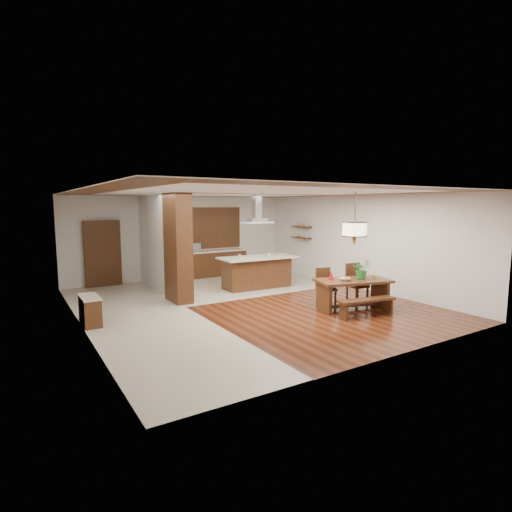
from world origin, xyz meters
TOP-DOWN VIEW (x-y plane):
  - room_shell at (0.00, 0.00)m, footprint 9.00×9.04m
  - tile_hallway at (-2.75, 0.00)m, footprint 2.50×9.00m
  - tile_kitchen at (1.25, 2.50)m, footprint 5.50×4.00m
  - soffit_band at (0.00, 0.00)m, footprint 8.00×9.00m
  - partition_pier at (-1.40, 1.20)m, footprint 0.45×1.00m
  - partition_stub at (-1.40, 3.30)m, footprint 0.18×2.40m
  - hallway_console at (-3.81, 0.20)m, footprint 0.37×0.88m
  - hallway_doorway at (-2.70, 4.40)m, footprint 1.10×0.20m
  - rear_counter at (1.00, 4.20)m, footprint 2.60×0.62m
  - kitchen_window at (1.00, 4.46)m, footprint 2.60×0.08m
  - shelf_lower at (3.87, 2.60)m, footprint 0.26×0.90m
  - shelf_upper at (3.87, 2.60)m, footprint 0.26×0.90m
  - dining_table at (1.98, -1.86)m, footprint 1.98×1.36m
  - dining_bench at (1.80, -2.48)m, footprint 1.50×0.55m
  - dining_chair_left at (1.69, -1.21)m, footprint 0.50×0.50m
  - dining_chair_right at (2.56, -1.45)m, footprint 0.49×0.49m
  - pendant_lantern at (1.98, -1.86)m, footprint 0.64×0.64m
  - foliage_plant at (2.21, -1.90)m, footprint 0.49×0.44m
  - fruit_bowl at (1.71, -1.85)m, footprint 0.29×0.29m
  - napkin_cone at (1.47, -1.62)m, footprint 0.16×0.16m
  - gold_ornament at (2.48, -2.10)m, footprint 0.07×0.07m
  - kitchen_island at (1.32, 1.59)m, footprint 2.44×1.14m
  - range_hood at (1.32, 1.59)m, footprint 0.90×0.55m
  - island_cup at (1.71, 1.51)m, footprint 0.14×0.14m
  - microwave at (0.22, 4.18)m, footprint 0.61×0.47m

SIDE VIEW (x-z plane):
  - tile_hallway at x=-2.75m, z-range 0.00..0.01m
  - tile_kitchen at x=1.25m, z-range 0.00..0.01m
  - dining_bench at x=1.80m, z-range 0.00..0.41m
  - hallway_console at x=-3.81m, z-range 0.00..0.63m
  - rear_counter at x=1.00m, z-range 0.00..0.95m
  - dining_chair_left at x=1.69m, z-range 0.00..0.96m
  - kitchen_island at x=1.32m, z-range 0.01..1.01m
  - dining_chair_right at x=2.56m, z-range 0.00..1.04m
  - dining_table at x=1.98m, z-range 0.18..0.93m
  - fruit_bowl at x=1.71m, z-range 0.75..0.81m
  - gold_ornament at x=2.48m, z-range 0.75..0.85m
  - napkin_cone at x=1.47m, z-range 0.75..0.98m
  - foliage_plant at x=2.21m, z-range 0.75..1.24m
  - island_cup at x=1.71m, z-range 0.99..1.08m
  - hallway_doorway at x=-2.70m, z-range 0.00..2.10m
  - microwave at x=0.22m, z-range 0.95..1.26m
  - shelf_lower at x=3.87m, z-range 1.38..1.42m
  - partition_pier at x=-1.40m, z-range 0.00..2.90m
  - partition_stub at x=-1.40m, z-range 0.00..2.90m
  - kitchen_window at x=1.00m, z-range 1.00..2.50m
  - shelf_upper at x=3.87m, z-range 1.78..1.82m
  - room_shell at x=0.00m, z-range 0.60..3.52m
  - pendant_lantern at x=1.98m, z-range 1.59..2.90m
  - range_hood at x=1.32m, z-range 2.03..2.90m
  - soffit_band at x=0.00m, z-range 2.88..2.89m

